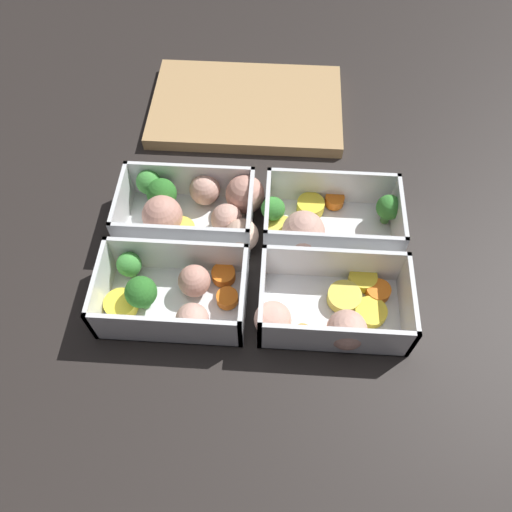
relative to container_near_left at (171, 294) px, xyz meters
name	(u,v)px	position (x,y,z in m)	size (l,w,h in m)	color
ground_plane	(256,265)	(0.09, 0.06, -0.02)	(4.00, 4.00, 0.00)	#282321
container_near_left	(171,294)	(0.00, 0.00, 0.00)	(0.16, 0.11, 0.06)	white
container_near_right	(330,310)	(0.18, -0.01, 0.00)	(0.17, 0.12, 0.06)	white
container_far_left	(198,209)	(0.02, 0.12, 0.00)	(0.19, 0.12, 0.06)	white
container_far_right	(321,222)	(0.17, 0.11, 0.00)	(0.17, 0.11, 0.06)	white
cutting_board	(247,106)	(0.06, 0.33, -0.01)	(0.28, 0.18, 0.02)	tan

